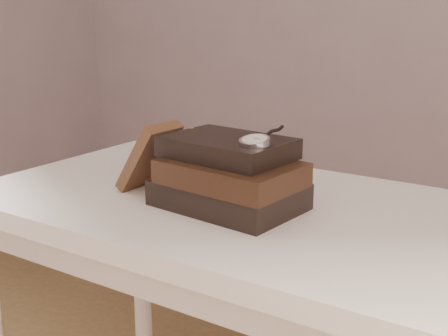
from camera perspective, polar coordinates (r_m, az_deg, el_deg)
The scene contains 5 objects.
table at distance 1.21m, azimuth -0.05°, elevation -6.96°, with size 1.00×0.60×0.75m.
book_stack at distance 1.10m, azimuth 0.50°, elevation -0.76°, with size 0.28×0.21×0.13m.
journal at distance 1.21m, azimuth -7.23°, elevation 1.14°, with size 0.02×0.10×0.16m, color #3C2417.
pocket_watch at distance 1.03m, azimuth 3.13°, elevation 2.69°, with size 0.06×0.16×0.02m.
eyeglasses at distance 1.22m, azimuth -0.35°, elevation 1.49°, with size 0.12×0.14×0.05m.
Camera 1 is at (0.62, -0.59, 1.11)m, focal length 47.22 mm.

